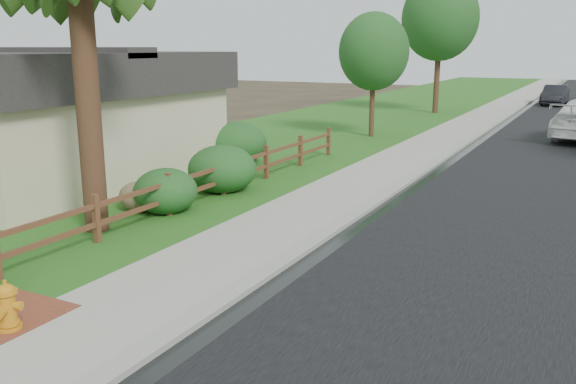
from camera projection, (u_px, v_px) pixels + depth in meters
The scene contains 16 objects.
ground at pixel (143, 336), 8.77m from camera, with size 120.00×120.00×0.00m, color #31281B.
curb at pixel (514, 111), 38.79m from camera, with size 0.40×90.00×0.12m, color gray.
wet_gutter at pixel (519, 112), 38.65m from camera, with size 0.50×90.00×0.00m, color black.
sidewalk at pixel (492, 111), 39.38m from camera, with size 2.20×90.00×0.10m, color #9F998B.
grass_strip at pixel (463, 110), 40.23m from camera, with size 1.60×90.00×0.06m, color #205217.
lawn_near at pixel (387, 106), 42.57m from camera, with size 9.00×90.00×0.04m, color #205217.
ranch_fence at pixel (198, 183), 15.76m from camera, with size 0.12×16.92×1.10m.
house at pixel (16, 111), 19.26m from camera, with size 10.60×9.60×4.05m.
fire_hydrant at pixel (7, 307), 8.66m from camera, with size 0.49×0.40×0.75m.
dark_car_far at pixel (555, 95), 43.44m from camera, with size 1.48×4.23×1.39m, color black.
boulder at pixel (140, 197), 15.29m from camera, with size 1.16×0.87×0.77m, color brown.
shrub_b at pixel (222, 169), 17.25m from camera, with size 1.95×1.95×1.36m, color #1B4B1F.
shrub_c at pixel (166, 191), 15.09m from camera, with size 1.58×1.58×1.14m, color #1B4B1F.
shrub_d at pixel (235, 143), 21.46m from camera, with size 2.21×2.21×1.51m, color #1B4B1F.
tree_near_left at pixel (374, 52), 27.21m from camera, with size 3.16×3.16×5.60m.
tree_mid_left at pixel (440, 19), 36.89m from camera, with size 4.64×4.64×8.30m.
Camera 1 is at (5.56, -6.18, 4.05)m, focal length 38.00 mm.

